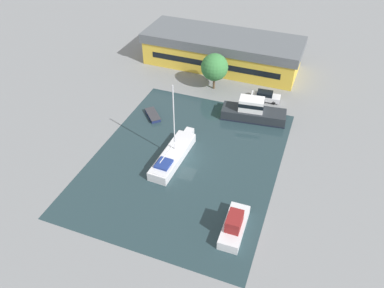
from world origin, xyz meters
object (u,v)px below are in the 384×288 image
Objects in this scene: sailboat_moored at (173,155)px; quay_tree_near_building at (215,67)px; warehouse_building at (222,50)px; parked_car at (265,96)px; motor_cruiser at (253,112)px; small_dinghy at (153,115)px; cabin_boat at (234,225)px.

quay_tree_near_building is at bearing 94.29° from sailboat_moored.
quay_tree_near_building is (1.35, -8.89, 1.07)m from warehouse_building.
quay_tree_near_building reaches higher than warehouse_building.
warehouse_building is 6.00× the size of parked_car.
motor_cruiser is 2.67× the size of small_dinghy.
quay_tree_near_building is 30.96m from cabin_boat.
motor_cruiser is at bearing -57.01° from warehouse_building.
small_dinghy is at bearing -118.37° from quay_tree_near_building.
cabin_boat is (12.99, -37.41, -2.02)m from warehouse_building.
motor_cruiser is (7.77, 13.16, 0.51)m from sailboat_moored.
sailboat_moored is (2.03, -28.60, -2.25)m from warehouse_building.
sailboat_moored is 2.95× the size of small_dinghy.
quay_tree_near_building is 1.30× the size of parked_car.
sailboat_moored is (0.68, -19.71, -3.32)m from quay_tree_near_building.
quay_tree_near_building is 1.68× the size of small_dinghy.
motor_cruiser is 22.19m from cabin_boat.
parked_car is at bearing -4.30° from quay_tree_near_building.
warehouse_building is 2.62× the size of sailboat_moored.
motor_cruiser is (9.80, -15.45, -1.74)m from warehouse_building.
quay_tree_near_building is 0.63× the size of motor_cruiser.
warehouse_building reaches higher than cabin_boat.
cabin_boat is (17.90, -16.92, 0.68)m from small_dinghy.
motor_cruiser is at bearing -11.37° from parked_car.
small_dinghy is at bearing 132.83° from sailboat_moored.
warehouse_building is at bearing 98.64° from quay_tree_near_building.
small_dinghy is (-6.94, 8.12, -0.46)m from sailboat_moored.
motor_cruiser is 15.58m from small_dinghy.
motor_cruiser reaches higher than parked_car.
sailboat_moored is 1.10× the size of motor_cruiser.
sailboat_moored is at bearing 139.88° from cabin_boat.
parked_car is (10.56, -9.58, -2.19)m from warehouse_building.
motor_cruiser is at bearing 96.92° from cabin_boat.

